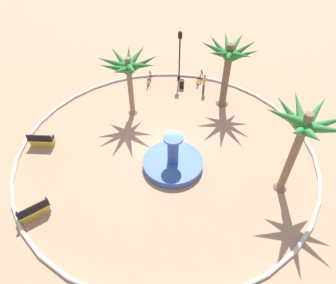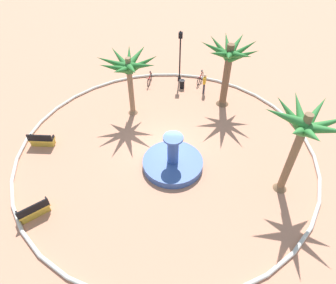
{
  "view_description": "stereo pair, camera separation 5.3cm",
  "coord_description": "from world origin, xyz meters",
  "px_view_note": "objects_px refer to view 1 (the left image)",
  "views": [
    {
      "loc": [
        -1.24,
        13.71,
        13.23
      ],
      "look_at": [
        -0.16,
        0.44,
        1.0
      ],
      "focal_mm": 31.35,
      "sensor_mm": 36.0,
      "label": 1
    },
    {
      "loc": [
        -1.29,
        13.7,
        13.23
      ],
      "look_at": [
        -0.16,
        0.44,
        1.0
      ],
      "focal_mm": 31.35,
      "sensor_mm": 36.0,
      "label": 2
    }
  ],
  "objects_px": {
    "bench_west": "(42,141)",
    "lamppost": "(180,52)",
    "fountain": "(173,162)",
    "bicycle_red_frame": "(149,79)",
    "person_cyclist_helmet": "(204,83)",
    "bicycle_by_lamppost": "(200,78)",
    "bench_east": "(35,211)",
    "palm_tree_near_fountain": "(303,130)",
    "palm_tree_by_curb": "(128,68)",
    "trash_bin": "(182,84)",
    "palm_tree_mid_plaza": "(229,58)"
  },
  "relations": [
    {
      "from": "palm_tree_near_fountain",
      "to": "bench_east",
      "type": "height_order",
      "value": "palm_tree_near_fountain"
    },
    {
      "from": "fountain",
      "to": "bicycle_red_frame",
      "type": "xyz_separation_m",
      "value": [
        2.65,
        -9.37,
        0.06
      ]
    },
    {
      "from": "palm_tree_by_curb",
      "to": "bench_west",
      "type": "height_order",
      "value": "palm_tree_by_curb"
    },
    {
      "from": "bicycle_by_lamppost",
      "to": "palm_tree_mid_plaza",
      "type": "bearing_deg",
      "value": 119.79
    },
    {
      "from": "palm_tree_near_fountain",
      "to": "bicycle_red_frame",
      "type": "distance_m",
      "value": 14.33
    },
    {
      "from": "fountain",
      "to": "bench_east",
      "type": "distance_m",
      "value": 8.01
    },
    {
      "from": "lamppost",
      "to": "person_cyclist_helmet",
      "type": "height_order",
      "value": "lamppost"
    },
    {
      "from": "palm_tree_near_fountain",
      "to": "palm_tree_mid_plaza",
      "type": "xyz_separation_m",
      "value": [
        2.82,
        -8.06,
        -0.48
      ]
    },
    {
      "from": "lamppost",
      "to": "person_cyclist_helmet",
      "type": "bearing_deg",
      "value": 138.29
    },
    {
      "from": "palm_tree_near_fountain",
      "to": "bicycle_by_lamppost",
      "type": "relative_size",
      "value": 3.33
    },
    {
      "from": "lamppost",
      "to": "bicycle_red_frame",
      "type": "height_order",
      "value": "lamppost"
    },
    {
      "from": "bicycle_by_lamppost",
      "to": "person_cyclist_helmet",
      "type": "relative_size",
      "value": 0.99
    },
    {
      "from": "fountain",
      "to": "bicycle_red_frame",
      "type": "distance_m",
      "value": 9.74
    },
    {
      "from": "bench_east",
      "to": "person_cyclist_helmet",
      "type": "xyz_separation_m",
      "value": [
        -8.8,
        -12.39,
        0.59
      ]
    },
    {
      "from": "palm_tree_mid_plaza",
      "to": "bicycle_red_frame",
      "type": "xyz_separation_m",
      "value": [
        6.02,
        -2.51,
        -3.44
      ]
    },
    {
      "from": "fountain",
      "to": "palm_tree_mid_plaza",
      "type": "height_order",
      "value": "palm_tree_mid_plaza"
    },
    {
      "from": "trash_bin",
      "to": "person_cyclist_helmet",
      "type": "distance_m",
      "value": 1.97
    },
    {
      "from": "bench_west",
      "to": "bicycle_by_lamppost",
      "type": "bearing_deg",
      "value": -139.48
    },
    {
      "from": "trash_bin",
      "to": "bicycle_by_lamppost",
      "type": "bearing_deg",
      "value": -145.73
    },
    {
      "from": "bicycle_red_frame",
      "to": "bicycle_by_lamppost",
      "type": "xyz_separation_m",
      "value": [
        -4.26,
        -0.55,
        0.0
      ]
    },
    {
      "from": "palm_tree_by_curb",
      "to": "trash_bin",
      "type": "height_order",
      "value": "palm_tree_by_curb"
    },
    {
      "from": "lamppost",
      "to": "bicycle_red_frame",
      "type": "distance_m",
      "value": 3.37
    },
    {
      "from": "palm_tree_near_fountain",
      "to": "palm_tree_by_curb",
      "type": "height_order",
      "value": "palm_tree_near_fountain"
    },
    {
      "from": "person_cyclist_helmet",
      "to": "bicycle_by_lamppost",
      "type": "bearing_deg",
      "value": -79.69
    },
    {
      "from": "bicycle_red_frame",
      "to": "palm_tree_mid_plaza",
      "type": "bearing_deg",
      "value": 157.34
    },
    {
      "from": "fountain",
      "to": "trash_bin",
      "type": "distance_m",
      "value": 8.91
    },
    {
      "from": "bench_east",
      "to": "bicycle_by_lamppost",
      "type": "xyz_separation_m",
      "value": [
        -8.5,
        -14.02,
        0.04
      ]
    },
    {
      "from": "bench_west",
      "to": "lamppost",
      "type": "bearing_deg",
      "value": -133.31
    },
    {
      "from": "palm_tree_by_curb",
      "to": "bicycle_by_lamppost",
      "type": "bearing_deg",
      "value": -136.06
    },
    {
      "from": "fountain",
      "to": "lamppost",
      "type": "bearing_deg",
      "value": -89.05
    },
    {
      "from": "palm_tree_near_fountain",
      "to": "lamppost",
      "type": "bearing_deg",
      "value": -60.74
    },
    {
      "from": "fountain",
      "to": "palm_tree_near_fountain",
      "type": "bearing_deg",
      "value": 169.01
    },
    {
      "from": "fountain",
      "to": "bicycle_red_frame",
      "type": "height_order",
      "value": "fountain"
    },
    {
      "from": "trash_bin",
      "to": "bicycle_red_frame",
      "type": "relative_size",
      "value": 0.42
    },
    {
      "from": "palm_tree_by_curb",
      "to": "bicycle_red_frame",
      "type": "bearing_deg",
      "value": -99.58
    },
    {
      "from": "palm_tree_mid_plaza",
      "to": "bicycle_red_frame",
      "type": "distance_m",
      "value": 7.37
    },
    {
      "from": "bicycle_by_lamppost",
      "to": "person_cyclist_helmet",
      "type": "xyz_separation_m",
      "value": [
        -0.3,
        1.63,
        0.55
      ]
    },
    {
      "from": "palm_tree_mid_plaza",
      "to": "trash_bin",
      "type": "relative_size",
      "value": 6.97
    },
    {
      "from": "bicycle_red_frame",
      "to": "lamppost",
      "type": "bearing_deg",
      "value": -162.57
    },
    {
      "from": "palm_tree_mid_plaza",
      "to": "person_cyclist_helmet",
      "type": "distance_m",
      "value": 3.54
    },
    {
      "from": "palm_tree_near_fountain",
      "to": "palm_tree_by_curb",
      "type": "xyz_separation_m",
      "value": [
        9.55,
        -6.33,
        -0.58
      ]
    },
    {
      "from": "palm_tree_by_curb",
      "to": "person_cyclist_helmet",
      "type": "distance_m",
      "value": 6.75
    },
    {
      "from": "bicycle_by_lamppost",
      "to": "bench_west",
      "type": "bearing_deg",
      "value": 40.52
    },
    {
      "from": "fountain",
      "to": "person_cyclist_helmet",
      "type": "distance_m",
      "value": 8.53
    },
    {
      "from": "fountain",
      "to": "bench_east",
      "type": "height_order",
      "value": "fountain"
    },
    {
      "from": "palm_tree_mid_plaza",
      "to": "lamppost",
      "type": "distance_m",
      "value": 5.0
    },
    {
      "from": "bench_east",
      "to": "person_cyclist_helmet",
      "type": "height_order",
      "value": "person_cyclist_helmet"
    },
    {
      "from": "trash_bin",
      "to": "bicycle_red_frame",
      "type": "height_order",
      "value": "bicycle_red_frame"
    },
    {
      "from": "trash_bin",
      "to": "person_cyclist_helmet",
      "type": "height_order",
      "value": "person_cyclist_helmet"
    },
    {
      "from": "bench_west",
      "to": "lamppost",
      "type": "distance_m",
      "value": 12.54
    }
  ]
}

